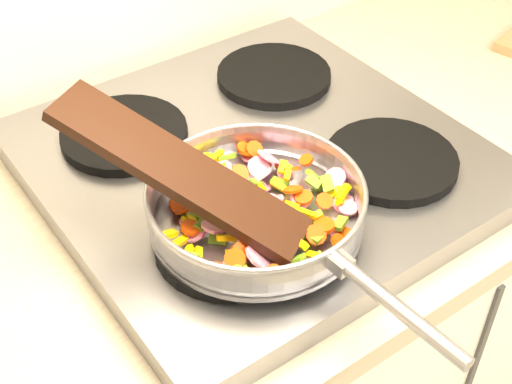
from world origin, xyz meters
TOP-DOWN VIEW (x-y plane):
  - base_cabinet at (0.00, 1.67)m, footprint 3.00×0.65m
  - cooktop at (-0.70, 1.67)m, footprint 0.60×0.60m
  - grate_fl at (-0.84, 1.52)m, footprint 0.19×0.19m
  - grate_fr at (-0.56, 1.52)m, footprint 0.19×0.19m
  - grate_bl at (-0.84, 1.81)m, footprint 0.19×0.19m
  - grate_br at (-0.56, 1.81)m, footprint 0.19×0.19m
  - saute_pan at (-0.79, 1.53)m, footprint 0.31×0.48m
  - vegetable_heap at (-0.79, 1.54)m, footprint 0.26×0.26m
  - wooden_spatula at (-0.87, 1.58)m, footprint 0.23×0.31m

SIDE VIEW (x-z plane):
  - base_cabinet at x=0.00m, z-range 0.00..0.86m
  - cooktop at x=-0.70m, z-range 0.90..0.94m
  - grate_fl at x=-0.84m, z-range 0.94..0.96m
  - grate_fr at x=-0.56m, z-range 0.94..0.96m
  - grate_bl at x=-0.84m, z-range 0.94..0.96m
  - grate_br at x=-0.56m, z-range 0.94..0.96m
  - vegetable_heap at x=-0.79m, z-range 0.95..1.00m
  - saute_pan at x=-0.79m, z-range 0.96..1.01m
  - wooden_spatula at x=-0.87m, z-range 0.97..1.11m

